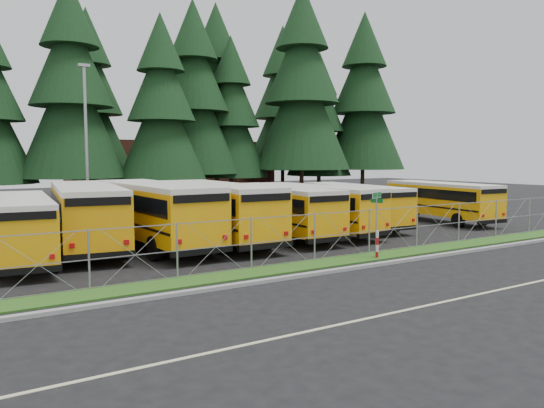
{
  "coord_description": "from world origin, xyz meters",
  "views": [
    {
      "loc": [
        -16.96,
        -18.26,
        4.29
      ],
      "look_at": [
        -2.92,
        4.0,
        1.93
      ],
      "focal_mm": 35.0,
      "sensor_mm": 36.0,
      "label": 1
    }
  ],
  "objects": [
    {
      "name": "conifer_7",
      "position": [
        13.24,
        24.16,
        10.38
      ],
      "size": [
        9.39,
        9.39,
        20.77
      ],
      "primitive_type": null,
      "color": "black",
      "rests_on": "ground"
    },
    {
      "name": "brick_building",
      "position": [
        6.0,
        40.0,
        3.0
      ],
      "size": [
        22.0,
        10.0,
        6.0
      ],
      "primitive_type": "cube",
      "color": "brown",
      "rests_on": "ground"
    },
    {
      "name": "bus_5",
      "position": [
        0.44,
        5.41,
        1.35
      ],
      "size": [
        3.56,
        10.52,
        2.7
      ],
      "primitive_type": null,
      "rotation": [
        0.0,
        0.0,
        0.11
      ],
      "color": "#E9AD07",
      "rests_on": "ground"
    },
    {
      "name": "conifer_12",
      "position": [
        6.98,
        30.14,
        9.74
      ],
      "size": [
        8.81,
        8.81,
        19.48
      ],
      "primitive_type": null,
      "color": "black",
      "rests_on": "ground"
    },
    {
      "name": "ground",
      "position": [
        0.0,
        0.0,
        0.0
      ],
      "size": [
        120.0,
        120.0,
        0.0
      ],
      "primitive_type": "plane",
      "color": "black",
      "rests_on": "ground"
    },
    {
      "name": "conifer_8",
      "position": [
        17.85,
        27.44,
        7.67
      ],
      "size": [
        6.94,
        6.94,
        15.35
      ],
      "primitive_type": null,
      "color": "black",
      "rests_on": "ground"
    },
    {
      "name": "grass_verge",
      "position": [
        0.0,
        -1.7,
        0.03
      ],
      "size": [
        50.0,
        1.4,
        0.06
      ],
      "primitive_type": "cube",
      "color": "#244E16",
      "rests_on": "ground"
    },
    {
      "name": "street_sign",
      "position": [
        -1.41,
        -1.87,
        2.03
      ],
      "size": [
        0.79,
        0.52,
        2.81
      ],
      "color": "#999CA1",
      "rests_on": "ground"
    },
    {
      "name": "bus_2",
      "position": [
        -8.46,
        5.94,
        1.52
      ],
      "size": [
        3.1,
        11.71,
        3.05
      ],
      "primitive_type": null,
      "rotation": [
        0.0,
        0.0,
        0.03
      ],
      "color": "#E9AD07",
      "rests_on": "ground"
    },
    {
      "name": "conifer_4",
      "position": [
        -1.37,
        23.24,
        7.91
      ],
      "size": [
        7.15,
        7.15,
        15.82
      ],
      "primitive_type": null,
      "color": "black",
      "rests_on": "ground"
    },
    {
      "name": "road_lane_line",
      "position": [
        0.0,
        -8.0,
        0.01
      ],
      "size": [
        50.0,
        0.12,
        0.01
      ],
      "primitive_type": "cube",
      "color": "beige",
      "rests_on": "ground"
    },
    {
      "name": "conifer_13",
      "position": [
        16.51,
        32.52,
        9.48
      ],
      "size": [
        8.57,
        8.57,
        18.96
      ],
      "primitive_type": null,
      "color": "black",
      "rests_on": "ground"
    },
    {
      "name": "conifer_5",
      "position": [
        3.19,
        27.12,
        9.27
      ],
      "size": [
        8.38,
        8.38,
        18.54
      ],
      "primitive_type": null,
      "color": "black",
      "rests_on": "ground"
    },
    {
      "name": "bus_6",
      "position": [
        4.16,
        6.21,
        1.29
      ],
      "size": [
        3.26,
        10.05,
        2.59
      ],
      "primitive_type": null,
      "rotation": [
        0.0,
        0.0,
        -0.1
      ],
      "color": "#E9AD07",
      "rests_on": "ground"
    },
    {
      "name": "bus_1",
      "position": [
        -11.26,
        7.0,
        1.5
      ],
      "size": [
        4.18,
        11.67,
        2.99
      ],
      "primitive_type": null,
      "rotation": [
        0.0,
        0.0,
        -0.13
      ],
      "color": "#E9AD07",
      "rests_on": "ground"
    },
    {
      "name": "conifer_9",
      "position": [
        22.52,
        25.67,
        9.9
      ],
      "size": [
        8.96,
        8.96,
        19.81
      ],
      "primitive_type": null,
      "color": "black",
      "rests_on": "ground"
    },
    {
      "name": "striped_bollard",
      "position": [
        -1.5,
        -2.03,
        0.6
      ],
      "size": [
        0.11,
        0.11,
        1.2
      ],
      "primitive_type": "cylinder",
      "color": "#B20C0C",
      "rests_on": "ground"
    },
    {
      "name": "curb",
      "position": [
        0.0,
        -3.1,
        0.06
      ],
      "size": [
        50.0,
        0.25,
        0.12
      ],
      "primitive_type": "cube",
      "color": "gray",
      "rests_on": "ground"
    },
    {
      "name": "chainlink_fence",
      "position": [
        0.0,
        -1.0,
        1.0
      ],
      "size": [
        44.0,
        0.1,
        2.0
      ],
      "primitive_type": null,
      "color": "#999CA1",
      "rests_on": "ground"
    },
    {
      "name": "light_standard",
      "position": [
        -8.81,
        17.02,
        5.5
      ],
      "size": [
        0.7,
        0.35,
        10.14
      ],
      "color": "#999CA1",
      "rests_on": "ground"
    },
    {
      "name": "conifer_3",
      "position": [
        -7.96,
        25.09,
        9.0
      ],
      "size": [
        8.14,
        8.14,
        18.01
      ],
      "primitive_type": null,
      "color": "black",
      "rests_on": "ground"
    },
    {
      "name": "bus_4",
      "position": [
        -1.84,
        5.31,
        1.36
      ],
      "size": [
        2.84,
        10.48,
        2.72
      ],
      "primitive_type": null,
      "rotation": [
        0.0,
        0.0,
        -0.04
      ],
      "color": "#E9AD07",
      "rests_on": "ground"
    },
    {
      "name": "conifer_11",
      "position": [
        -4.53,
        34.29,
        9.16
      ],
      "size": [
        8.29,
        8.29,
        18.32
      ],
      "primitive_type": null,
      "color": "black",
      "rests_on": "ground"
    },
    {
      "name": "conifer_6",
      "position": [
        7.08,
        27.19,
        7.87
      ],
      "size": [
        7.12,
        7.12,
        15.75
      ],
      "primitive_type": null,
      "color": "black",
      "rests_on": "ground"
    },
    {
      "name": "bus_3",
      "position": [
        -5.36,
        5.59,
        1.48
      ],
      "size": [
        2.91,
        11.37,
        2.97
      ],
      "primitive_type": null,
      "rotation": [
        0.0,
        0.0,
        -0.02
      ],
      "color": "#E9AD07",
      "rests_on": "ground"
    },
    {
      "name": "bus_0",
      "position": [
        -14.26,
        5.41,
        1.33
      ],
      "size": [
        3.32,
        10.35,
        2.67
      ],
      "primitive_type": null,
      "rotation": [
        0.0,
        0.0,
        -0.09
      ],
      "color": "#E9AD07",
      "rests_on": "ground"
    },
    {
      "name": "bus_east",
      "position": [
        10.86,
        5.38,
        1.3
      ],
      "size": [
        3.29,
        10.06,
        2.59
      ],
      "primitive_type": null,
      "rotation": [
        0.0,
        0.0,
        -0.1
      ],
      "color": "#E9AD07",
      "rests_on": "ground"
    }
  ]
}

